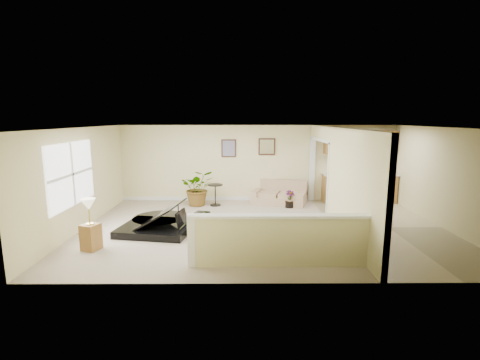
{
  "coord_description": "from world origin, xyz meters",
  "views": [
    {
      "loc": [
        -0.64,
        -8.4,
        2.72
      ],
      "look_at": [
        -0.59,
        0.4,
        1.15
      ],
      "focal_mm": 26.0,
      "sensor_mm": 36.0,
      "label": 1
    }
  ],
  "objects_px": {
    "small_plant": "(290,200)",
    "lamp_stand": "(90,228)",
    "accent_table": "(215,192)",
    "piano": "(156,204)",
    "loveseat": "(279,192)",
    "piano_bench": "(199,223)",
    "palm_plant": "(198,188)"
  },
  "relations": [
    {
      "from": "accent_table",
      "to": "lamp_stand",
      "type": "height_order",
      "value": "lamp_stand"
    },
    {
      "from": "accent_table",
      "to": "lamp_stand",
      "type": "distance_m",
      "value": 4.41
    },
    {
      "from": "palm_plant",
      "to": "lamp_stand",
      "type": "distance_m",
      "value": 4.17
    },
    {
      "from": "piano_bench",
      "to": "loveseat",
      "type": "relative_size",
      "value": 0.33
    },
    {
      "from": "loveseat",
      "to": "small_plant",
      "type": "xyz_separation_m",
      "value": [
        0.26,
        -0.58,
        -0.14
      ]
    },
    {
      "from": "small_plant",
      "to": "lamp_stand",
      "type": "relative_size",
      "value": 0.48
    },
    {
      "from": "piano_bench",
      "to": "accent_table",
      "type": "height_order",
      "value": "accent_table"
    },
    {
      "from": "loveseat",
      "to": "small_plant",
      "type": "bearing_deg",
      "value": -47.31
    },
    {
      "from": "accent_table",
      "to": "small_plant",
      "type": "xyz_separation_m",
      "value": [
        2.31,
        -0.25,
        -0.21
      ]
    },
    {
      "from": "piano",
      "to": "lamp_stand",
      "type": "height_order",
      "value": "piano"
    },
    {
      "from": "piano",
      "to": "small_plant",
      "type": "distance_m",
      "value": 4.22
    },
    {
      "from": "small_plant",
      "to": "lamp_stand",
      "type": "height_order",
      "value": "lamp_stand"
    },
    {
      "from": "loveseat",
      "to": "small_plant",
      "type": "distance_m",
      "value": 0.66
    },
    {
      "from": "piano_bench",
      "to": "lamp_stand",
      "type": "bearing_deg",
      "value": -151.47
    },
    {
      "from": "loveseat",
      "to": "accent_table",
      "type": "distance_m",
      "value": 2.07
    },
    {
      "from": "palm_plant",
      "to": "small_plant",
      "type": "distance_m",
      "value": 2.88
    },
    {
      "from": "loveseat",
      "to": "small_plant",
      "type": "height_order",
      "value": "loveseat"
    },
    {
      "from": "loveseat",
      "to": "piano",
      "type": "bearing_deg",
      "value": -122.42
    },
    {
      "from": "loveseat",
      "to": "small_plant",
      "type": "relative_size",
      "value": 3.71
    },
    {
      "from": "palm_plant",
      "to": "lamp_stand",
      "type": "xyz_separation_m",
      "value": [
        -1.82,
        -3.75,
        -0.09
      ]
    },
    {
      "from": "piano",
      "to": "loveseat",
      "type": "height_order",
      "value": "piano"
    },
    {
      "from": "piano",
      "to": "palm_plant",
      "type": "distance_m",
      "value": 2.55
    },
    {
      "from": "loveseat",
      "to": "accent_table",
      "type": "relative_size",
      "value": 2.9
    },
    {
      "from": "piano",
      "to": "small_plant",
      "type": "height_order",
      "value": "piano"
    },
    {
      "from": "piano_bench",
      "to": "small_plant",
      "type": "distance_m",
      "value": 3.44
    },
    {
      "from": "piano_bench",
      "to": "small_plant",
      "type": "relative_size",
      "value": 1.24
    },
    {
      "from": "accent_table",
      "to": "lamp_stand",
      "type": "xyz_separation_m",
      "value": [
        -2.36,
        -3.73,
        0.03
      ]
    },
    {
      "from": "piano",
      "to": "loveseat",
      "type": "relative_size",
      "value": 1.1
    },
    {
      "from": "accent_table",
      "to": "palm_plant",
      "type": "bearing_deg",
      "value": 177.09
    },
    {
      "from": "accent_table",
      "to": "loveseat",
      "type": "bearing_deg",
      "value": 9.18
    },
    {
      "from": "piano",
      "to": "piano_bench",
      "type": "height_order",
      "value": "piano"
    },
    {
      "from": "palm_plant",
      "to": "lamp_stand",
      "type": "bearing_deg",
      "value": -115.88
    }
  ]
}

